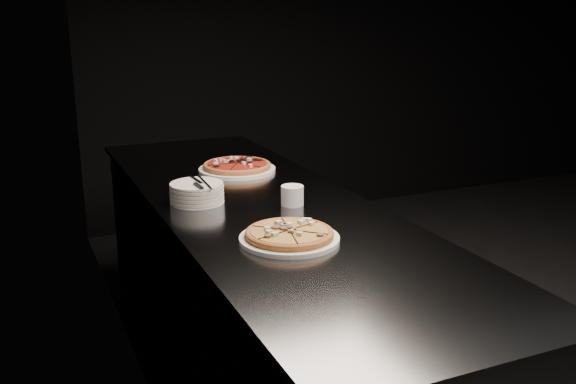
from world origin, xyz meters
name	(u,v)px	position (x,y,z in m)	size (l,w,h in m)	color
wall_left	(151,72)	(-2.50, 0.00, 1.40)	(0.02, 5.00, 2.80)	black
wall_back	(391,34)	(0.00, 2.50, 1.40)	(5.00, 0.02, 2.80)	black
counter	(262,317)	(-2.13, 0.00, 0.46)	(0.74, 2.44, 0.92)	#5A5C61
pizza_mushroom	(289,235)	(-2.20, -0.42, 0.94)	(0.34, 0.34, 0.04)	white
pizza_tomato	(237,167)	(-2.06, 0.46, 0.94)	(0.33, 0.33, 0.04)	white
plate_stack	(197,193)	(-2.34, 0.09, 0.96)	(0.19, 0.19, 0.07)	white
cutlery	(200,183)	(-2.33, 0.07, 0.99)	(0.07, 0.20, 0.01)	silver
ramekin	(292,195)	(-2.04, -0.08, 0.96)	(0.08, 0.08, 0.07)	silver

